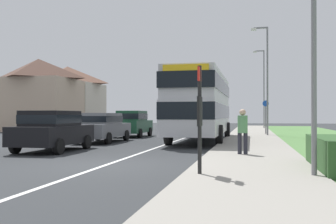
# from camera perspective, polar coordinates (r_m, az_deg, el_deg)

# --- Properties ---
(ground_plane) EXTENTS (120.00, 120.00, 0.00)m
(ground_plane) POSITION_cam_1_polar(r_m,az_deg,el_deg) (11.53, -9.11, -7.75)
(ground_plane) COLOR #2D3033
(lane_marking_centre) EXTENTS (0.14, 60.00, 0.01)m
(lane_marking_centre) POSITION_cam_1_polar(r_m,az_deg,el_deg) (19.17, -0.34, -4.83)
(lane_marking_centre) COLOR silver
(lane_marking_centre) RESTS_ON ground_plane
(pavement_near_side) EXTENTS (3.20, 68.00, 0.12)m
(pavement_near_side) POSITION_cam_1_polar(r_m,az_deg,el_deg) (16.72, 12.37, -5.27)
(pavement_near_side) COLOR gray
(pavement_near_side) RESTS_ON ground_plane
(double_decker_bus) EXTENTS (2.80, 10.59, 3.70)m
(double_decker_bus) POSITION_cam_1_polar(r_m,az_deg,el_deg) (21.62, 4.93, 1.34)
(double_decker_bus) COLOR #BCBCC1
(double_decker_bus) RESTS_ON ground_plane
(parked_car_black) EXTENTS (2.00, 3.99, 1.63)m
(parked_car_black) POSITION_cam_1_polar(r_m,az_deg,el_deg) (16.25, -16.74, -2.43)
(parked_car_black) COLOR black
(parked_car_black) RESTS_ON ground_plane
(parked_car_grey) EXTENTS (1.91, 4.54, 1.57)m
(parked_car_grey) POSITION_cam_1_polar(r_m,az_deg,el_deg) (21.05, -9.73, -2.06)
(parked_car_grey) COLOR slate
(parked_car_grey) RESTS_ON ground_plane
(parked_car_dark_green) EXTENTS (1.90, 3.98, 1.75)m
(parked_car_dark_green) POSITION_cam_1_polar(r_m,az_deg,el_deg) (26.05, -5.27, -1.58)
(parked_car_dark_green) COLOR #19472D
(parked_car_dark_green) RESTS_ON ground_plane
(pedestrian_at_stop) EXTENTS (0.34, 0.34, 1.67)m
(pedestrian_at_stop) POSITION_cam_1_polar(r_m,az_deg,el_deg) (13.49, 10.98, -2.53)
(pedestrian_at_stop) COLOR #23232D
(pedestrian_at_stop) RESTS_ON ground_plane
(bus_stop_sign) EXTENTS (0.09, 0.52, 2.60)m
(bus_stop_sign) POSITION_cam_1_polar(r_m,az_deg,el_deg) (8.87, 4.71, 0.03)
(bus_stop_sign) COLOR black
(bus_stop_sign) RESTS_ON ground_plane
(cycle_route_sign) EXTENTS (0.44, 0.08, 2.52)m
(cycle_route_sign) POSITION_cam_1_polar(r_m,az_deg,el_deg) (28.49, 14.27, -0.52)
(cycle_route_sign) COLOR slate
(cycle_route_sign) RESTS_ON ground_plane
(street_lamp_near) EXTENTS (1.14, 0.20, 6.51)m
(street_lamp_near) POSITION_cam_1_polar(r_m,az_deg,el_deg) (9.51, 20.05, 13.73)
(street_lamp_near) COLOR slate
(street_lamp_near) RESTS_ON ground_plane
(street_lamp_mid) EXTENTS (1.14, 0.20, 7.42)m
(street_lamp_mid) POSITION_cam_1_polar(r_m,az_deg,el_deg) (26.91, 14.28, 5.52)
(street_lamp_mid) COLOR slate
(street_lamp_mid) RESTS_ON ground_plane
(street_lamp_far) EXTENTS (1.14, 0.20, 8.21)m
(street_lamp_far) POSITION_cam_1_polar(r_m,az_deg,el_deg) (41.36, 13.89, 3.99)
(street_lamp_far) COLOR slate
(street_lamp_far) RESTS_ON ground_plane
(house_terrace_far_side) EXTENTS (6.67, 11.38, 6.67)m
(house_terrace_far_side) POSITION_cam_1_polar(r_m,az_deg,el_deg) (40.01, -16.54, 2.24)
(house_terrace_far_side) COLOR #C1A88E
(house_terrace_far_side) RESTS_ON ground_plane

